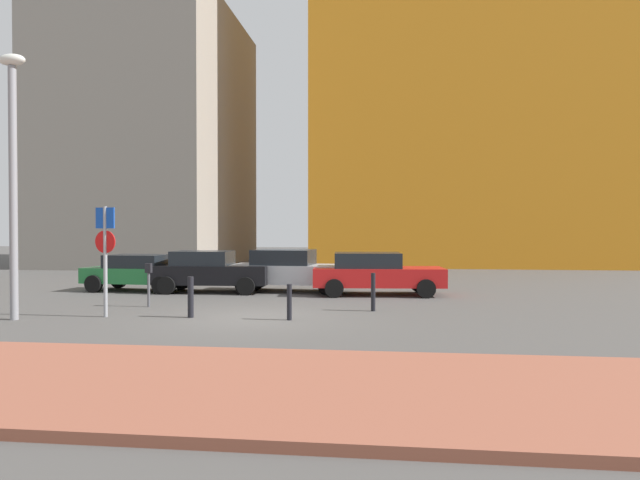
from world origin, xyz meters
TOP-DOWN VIEW (x-y plane):
  - ground_plane at (0.00, 0.00)m, footprint 120.00×120.00m
  - sidewalk_brick at (0.00, -6.52)m, footprint 40.00×4.38m
  - parked_car_green at (-5.80, 5.83)m, footprint 4.03×2.16m
  - parked_car_black at (-2.98, 5.72)m, footprint 4.28×2.05m
  - parked_car_silver at (-0.12, 6.31)m, footprint 4.66×2.30m
  - parked_car_red at (3.10, 5.57)m, footprint 4.68×2.28m
  - parking_sign_post at (-3.88, -0.32)m, footprint 0.60×0.12m
  - parking_meter at (-3.57, 1.67)m, footprint 0.18×0.14m
  - street_lamp at (-5.96, -1.04)m, footprint 0.70×0.36m
  - traffic_bollard_near at (-1.61, -0.16)m, footprint 0.16×0.16m
  - traffic_bollard_mid at (1.03, -0.26)m, footprint 0.13×0.13m
  - traffic_bollard_far at (3.11, 1.58)m, footprint 0.13×0.13m
  - building_colorful_midrise at (8.52, 26.25)m, footprint 19.52×13.91m
  - building_under_construction at (-12.39, 22.78)m, footprint 10.92×14.23m

SIDE VIEW (x-z plane):
  - ground_plane at x=0.00m, z-range 0.00..0.00m
  - sidewalk_brick at x=0.00m, z-range 0.00..0.14m
  - traffic_bollard_mid at x=1.03m, z-range 0.00..0.92m
  - traffic_bollard_near at x=-1.61m, z-range 0.00..1.07m
  - traffic_bollard_far at x=3.11m, z-range 0.00..1.08m
  - parked_car_green at x=-5.80m, z-range 0.05..1.42m
  - parked_car_red at x=3.10m, z-range 0.03..1.53m
  - parked_car_black at x=-2.98m, z-range 0.03..1.55m
  - parked_car_silver at x=-0.12m, z-range 0.02..1.58m
  - parking_meter at x=-3.57m, z-range 0.20..1.50m
  - parking_sign_post at x=-3.88m, z-range 0.38..3.29m
  - street_lamp at x=-5.96m, z-range 0.62..7.38m
  - building_under_construction at x=-12.39m, z-range 0.00..17.13m
  - building_colorful_midrise at x=8.52m, z-range 0.00..31.27m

